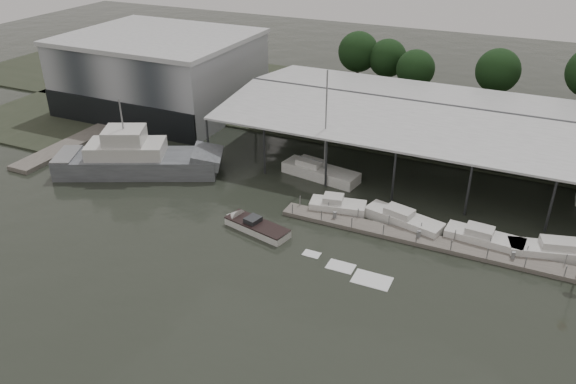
% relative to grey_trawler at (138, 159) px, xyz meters
% --- Properties ---
extents(ground, '(200.00, 200.00, 0.00)m').
position_rel_grey_trawler_xyz_m(ground, '(17.61, -10.93, -1.58)').
color(ground, '#242921').
rests_on(ground, ground).
extents(land_strip_far, '(140.00, 30.00, 0.30)m').
position_rel_grey_trawler_xyz_m(land_strip_far, '(17.61, 31.07, -1.48)').
color(land_strip_far, '#313729').
rests_on(land_strip_far, ground).
extents(land_strip_west, '(20.00, 40.00, 0.30)m').
position_rel_grey_trawler_xyz_m(land_strip_west, '(-22.39, 19.07, -1.48)').
color(land_strip_west, '#313729').
rests_on(land_strip_west, ground).
extents(storage_warehouse, '(24.50, 20.50, 10.50)m').
position_rel_grey_trawler_xyz_m(storage_warehouse, '(-10.39, 19.01, 3.71)').
color(storage_warehouse, '#9DA1A8').
rests_on(storage_warehouse, ground).
extents(covered_boat_shed, '(58.24, 24.00, 6.96)m').
position_rel_grey_trawler_xyz_m(covered_boat_shed, '(34.61, 17.07, 4.55)').
color(covered_boat_shed, silver).
rests_on(covered_boat_shed, ground).
extents(trawler_dock, '(3.00, 18.00, 0.50)m').
position_rel_grey_trawler_xyz_m(trawler_dock, '(-12.39, 3.07, -1.33)').
color(trawler_dock, slate).
rests_on(trawler_dock, ground).
extents(floating_dock, '(28.00, 2.00, 1.40)m').
position_rel_grey_trawler_xyz_m(floating_dock, '(32.61, -0.93, -1.38)').
color(floating_dock, slate).
rests_on(floating_dock, ground).
extents(grey_trawler, '(18.59, 12.23, 8.84)m').
position_rel_grey_trawler_xyz_m(grey_trawler, '(0.00, 0.00, 0.00)').
color(grey_trawler, slate).
rests_on(grey_trawler, ground).
extents(white_sailboat, '(8.99, 3.99, 12.31)m').
position_rel_grey_trawler_xyz_m(white_sailboat, '(18.74, 7.27, -0.93)').
color(white_sailboat, white).
rests_on(white_sailboat, ground).
extents(speedboat_underway, '(17.88, 5.87, 2.00)m').
position_rel_grey_trawler_xyz_m(speedboat_underway, '(17.16, -5.40, -1.19)').
color(speedboat_underway, white).
rests_on(speedboat_underway, ground).
extents(moored_cruiser_0, '(5.70, 3.15, 1.70)m').
position_rel_grey_trawler_xyz_m(moored_cruiser_0, '(23.15, 0.97, -0.97)').
color(moored_cruiser_0, white).
rests_on(moored_cruiser_0, ground).
extents(moored_cruiser_1, '(7.75, 3.96, 1.70)m').
position_rel_grey_trawler_xyz_m(moored_cruiser_1, '(29.65, 1.20, -0.97)').
color(moored_cruiser_1, white).
rests_on(moored_cruiser_1, ground).
extents(moored_cruiser_2, '(6.86, 2.68, 1.70)m').
position_rel_grey_trawler_xyz_m(moored_cruiser_2, '(36.96, 0.92, -0.97)').
color(moored_cruiser_2, white).
rests_on(moored_cruiser_2, ground).
extents(moored_cruiser_3, '(9.53, 4.46, 1.70)m').
position_rel_grey_trawler_xyz_m(moored_cruiser_3, '(43.52, 1.63, -0.97)').
color(moored_cruiser_3, white).
rests_on(moored_cruiser_3, ground).
extents(horizon_tree_line, '(65.51, 9.60, 10.21)m').
position_rel_grey_trawler_xyz_m(horizon_tree_line, '(40.00, 37.05, 4.42)').
color(horizon_tree_line, black).
rests_on(horizon_tree_line, ground).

